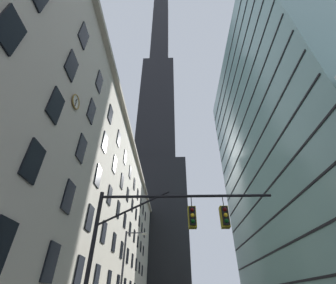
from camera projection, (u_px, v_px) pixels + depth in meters
name	position (u px, v px, depth m)	size (l,w,h in m)	color
station_building	(82.00, 217.00, 37.00)	(15.49, 71.11, 26.83)	beige
dark_skyscraper	(157.00, 134.00, 106.23)	(24.16, 24.16, 224.96)	black
glass_office_midrise	(294.00, 137.00, 44.32)	(18.98, 44.68, 56.92)	gray
traffic_signal_mast	(169.00, 229.00, 10.88)	(8.99, 0.63, 6.64)	black
street_lamppost	(126.00, 267.00, 20.10)	(2.15, 0.32, 7.46)	#47474C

